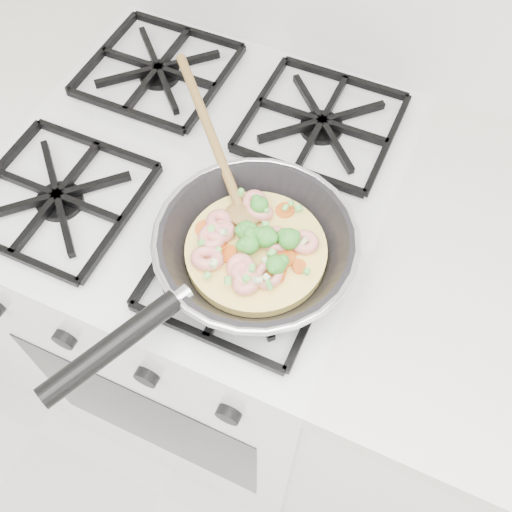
% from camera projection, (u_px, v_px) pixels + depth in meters
% --- Properties ---
extents(stove, '(0.60, 0.60, 0.92)m').
position_uv_depth(stove, '(214.00, 296.00, 1.28)').
color(stove, white).
rests_on(stove, ground).
extents(skillet, '(0.37, 0.53, 0.09)m').
position_uv_depth(skillet, '(252.00, 247.00, 0.77)').
color(skillet, black).
rests_on(skillet, stove).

